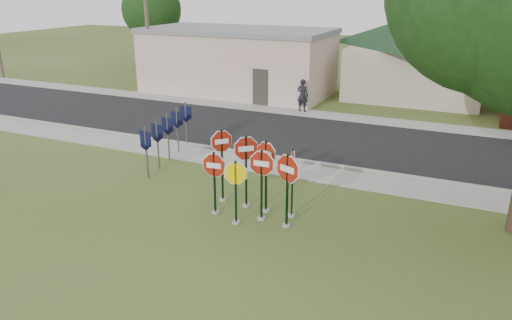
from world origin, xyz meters
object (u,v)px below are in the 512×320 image
at_px(pedestrian, 303,95).
at_px(stop_sign_yellow, 236,186).
at_px(utility_pole_near, 147,16).
at_px(stop_sign_left, 214,175).
at_px(stop_sign_center, 262,176).

bearing_deg(pedestrian, stop_sign_yellow, 107.42).
bearing_deg(utility_pole_near, stop_sign_left, -48.25).
distance_m(stop_sign_yellow, pedestrian, 14.34).
bearing_deg(stop_sign_yellow, utility_pole_near, 133.03).
xyz_separation_m(stop_sign_center, stop_sign_yellow, (-0.59, -0.56, -0.22)).
bearing_deg(stop_sign_yellow, stop_sign_left, 158.64).
bearing_deg(stop_sign_left, utility_pole_near, 131.75).
relative_size(stop_sign_center, stop_sign_left, 1.11).
bearing_deg(utility_pole_near, pedestrian, -3.38).
distance_m(stop_sign_left, utility_pole_near, 19.54).
relative_size(stop_sign_center, utility_pole_near, 0.25).
distance_m(stop_sign_center, utility_pole_near, 20.40).
relative_size(stop_sign_left, utility_pole_near, 0.23).
relative_size(utility_pole_near, pedestrian, 5.17).
bearing_deg(pedestrian, stop_sign_left, 103.97).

